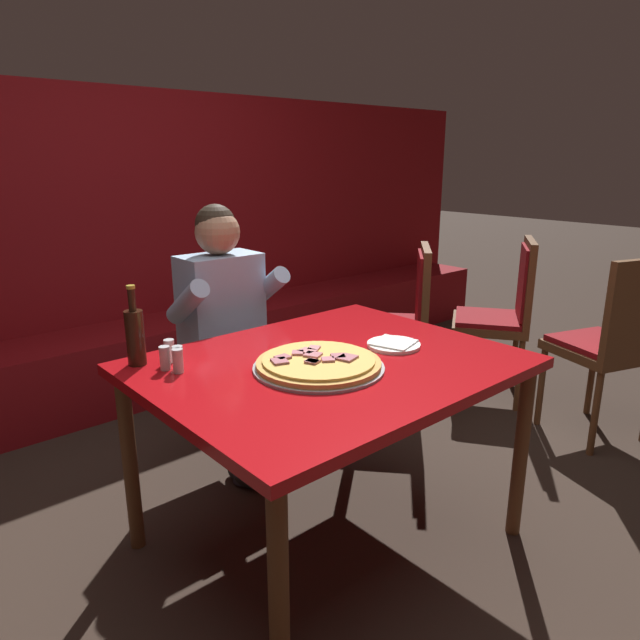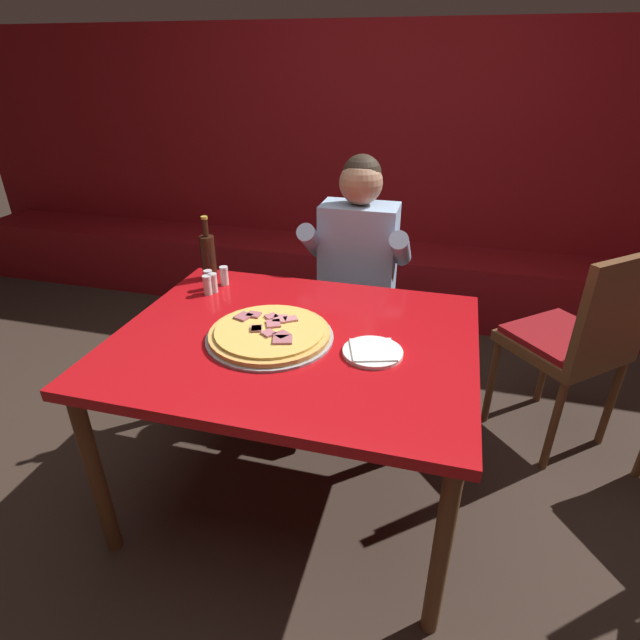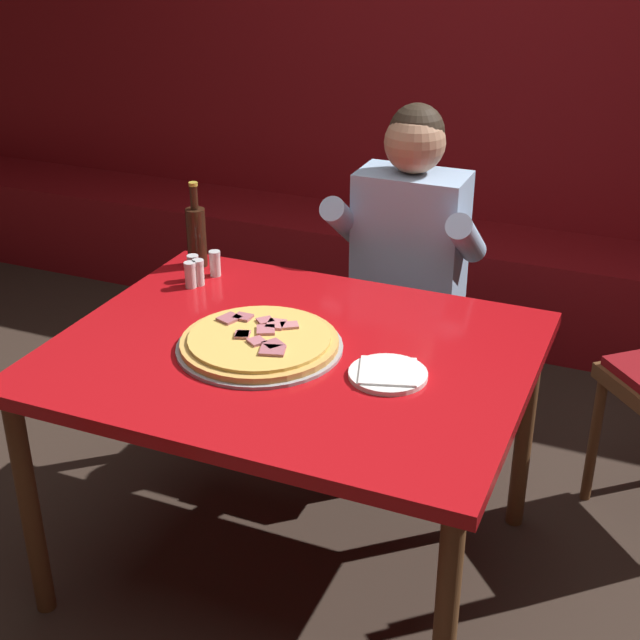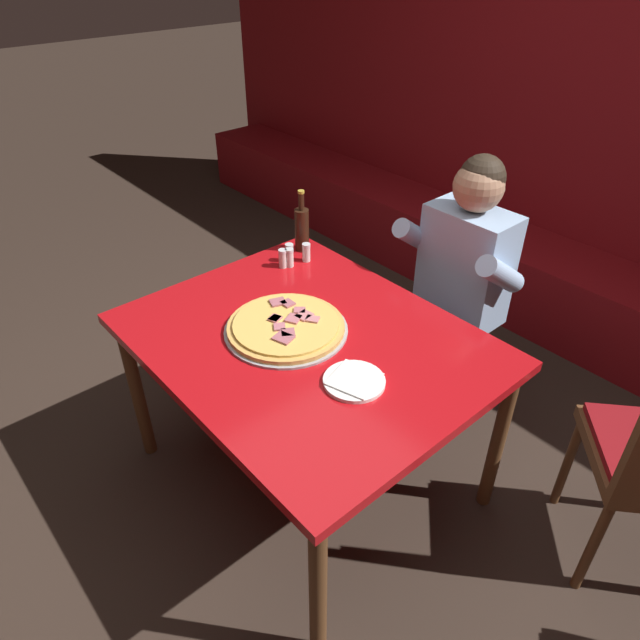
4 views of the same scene
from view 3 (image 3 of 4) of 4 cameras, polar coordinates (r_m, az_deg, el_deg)
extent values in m
plane|color=#33261E|center=(2.92, -1.60, -15.16)|extent=(24.00, 24.00, 0.00)
cube|color=maroon|center=(4.39, 10.36, 12.77)|extent=(6.80, 0.16, 1.90)
cube|color=maroon|center=(4.31, 8.61, 2.57)|extent=(6.46, 0.48, 0.46)
cylinder|color=brown|center=(2.67, -18.09, -11.40)|extent=(0.06, 0.06, 0.72)
cylinder|color=brown|center=(2.21, 7.98, -19.31)|extent=(0.06, 0.06, 0.72)
cylinder|color=brown|center=(3.29, -7.82, -2.60)|extent=(0.06, 0.06, 0.72)
cylinder|color=brown|center=(2.94, 12.96, -6.91)|extent=(0.06, 0.06, 0.72)
cube|color=#B20F14|center=(2.50, -1.81, -2.23)|extent=(1.32, 1.05, 0.04)
cylinder|color=#9E9EA3|center=(2.49, -3.88, -1.71)|extent=(0.47, 0.47, 0.01)
cylinder|color=gold|center=(2.48, -3.89, -1.43)|extent=(0.44, 0.44, 0.02)
cylinder|color=#E0B251|center=(2.48, -3.90, -1.14)|extent=(0.40, 0.40, 0.01)
cube|color=#B76670|center=(2.50, -3.49, -0.63)|extent=(0.07, 0.07, 0.01)
cube|color=#A85B66|center=(2.42, -3.02, -1.57)|extent=(0.07, 0.07, 0.01)
cube|color=#A85B66|center=(2.58, -5.83, 0.10)|extent=(0.07, 0.07, 0.01)
cube|color=#A85B66|center=(2.48, -5.02, -0.94)|extent=(0.05, 0.05, 0.01)
cube|color=#C6757A|center=(2.48, -4.96, -0.94)|extent=(0.05, 0.05, 0.01)
cube|color=#B76670|center=(2.44, -4.07, -1.37)|extent=(0.06, 0.06, 0.01)
cube|color=#A85B66|center=(2.58, -4.94, 0.20)|extent=(0.05, 0.04, 0.01)
cube|color=#C6757A|center=(2.52, -1.97, -0.35)|extent=(0.06, 0.06, 0.01)
cube|color=#B76670|center=(2.55, -3.53, -0.04)|extent=(0.06, 0.06, 0.01)
cube|color=#A85B66|center=(2.39, -3.06, -1.96)|extent=(0.08, 0.07, 0.01)
cube|color=#C6757A|center=(2.53, -2.84, -0.27)|extent=(0.06, 0.07, 0.01)
cylinder|color=white|center=(2.35, 4.37, -3.49)|extent=(0.21, 0.21, 0.01)
cube|color=white|center=(2.35, 4.38, -3.28)|extent=(0.19, 0.19, 0.01)
cylinder|color=black|center=(3.03, -7.91, 5.25)|extent=(0.07, 0.07, 0.20)
cylinder|color=black|center=(2.98, -8.07, 7.77)|extent=(0.03, 0.03, 0.08)
cylinder|color=#B29933|center=(2.97, -8.13, 8.61)|extent=(0.03, 0.03, 0.01)
cylinder|color=silver|center=(2.94, -8.11, 3.21)|extent=(0.04, 0.04, 0.07)
cylinder|color=#B23323|center=(2.94, -8.09, 2.95)|extent=(0.03, 0.03, 0.04)
cylinder|color=silver|center=(2.92, -8.16, 3.98)|extent=(0.04, 0.04, 0.01)
cylinder|color=silver|center=(2.96, -6.73, 3.49)|extent=(0.04, 0.04, 0.07)
cylinder|color=#28231E|center=(2.97, -6.71, 3.23)|extent=(0.03, 0.03, 0.04)
cylinder|color=silver|center=(2.95, -6.77, 4.26)|extent=(0.04, 0.04, 0.01)
cylinder|color=silver|center=(2.88, -8.29, 2.75)|extent=(0.04, 0.04, 0.07)
cylinder|color=#516B33|center=(2.89, -8.27, 2.49)|extent=(0.03, 0.03, 0.04)
cylinder|color=silver|center=(2.87, -8.35, 3.54)|extent=(0.04, 0.04, 0.01)
cylinder|color=silver|center=(2.90, -7.78, 2.91)|extent=(0.04, 0.04, 0.07)
cylinder|color=silver|center=(2.90, -7.76, 2.64)|extent=(0.03, 0.03, 0.04)
cylinder|color=silver|center=(2.88, -7.83, 3.69)|extent=(0.04, 0.04, 0.01)
ellipsoid|color=black|center=(3.31, 1.96, -8.55)|extent=(0.11, 0.24, 0.09)
ellipsoid|color=black|center=(3.26, 5.28, -9.30)|extent=(0.11, 0.24, 0.09)
cylinder|color=#282833|center=(3.21, 2.01, -5.84)|extent=(0.11, 0.11, 0.43)
cylinder|color=#282833|center=(3.16, 5.42, -6.56)|extent=(0.11, 0.11, 0.43)
cube|color=#282833|center=(3.13, 4.46, -0.95)|extent=(0.34, 0.40, 0.12)
cube|color=#9EBCE0|center=(3.19, 5.79, 4.88)|extent=(0.38, 0.22, 0.52)
cylinder|color=#9EBCE0|center=(3.16, 1.59, 6.33)|extent=(0.09, 0.30, 0.25)
cylinder|color=#9EBCE0|center=(3.04, 9.36, 5.17)|extent=(0.09, 0.30, 0.25)
sphere|color=tan|center=(3.08, 6.09, 11.22)|extent=(0.21, 0.21, 0.21)
sphere|color=#2D2319|center=(3.09, 6.21, 11.91)|extent=(0.19, 0.19, 0.19)
cylinder|color=brown|center=(3.18, 17.12, -7.36)|extent=(0.04, 0.04, 0.48)
camera|label=1|loc=(2.36, -52.69, 5.05)|focal=32.00mm
camera|label=2|loc=(0.68, -17.45, 3.21)|focal=28.00mm
camera|label=4|loc=(0.99, 50.85, 23.47)|focal=32.00mm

